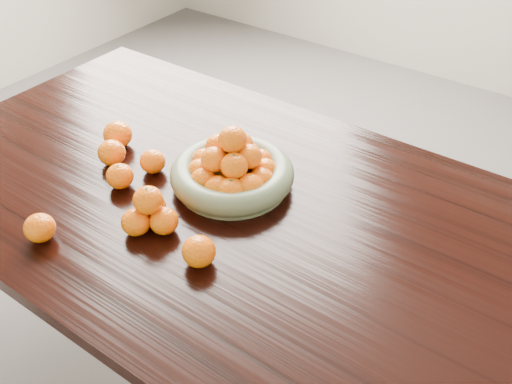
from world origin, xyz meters
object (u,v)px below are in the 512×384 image
Objects in this scene: fruit_bowl at (232,170)px; loose_orange_0 at (120,176)px; dining_table at (261,241)px; orange_pyramid at (150,212)px.

loose_orange_0 is (-0.23, -0.17, -0.01)m from fruit_bowl.
dining_table is 15.24× the size of orange_pyramid.
orange_pyramid is 1.87× the size of loose_orange_0.
loose_orange_0 is at bearing -143.10° from fruit_bowl.
loose_orange_0 is at bearing -161.66° from dining_table.
fruit_bowl reaches higher than dining_table.
fruit_bowl is (-0.13, 0.05, 0.14)m from dining_table.
orange_pyramid is (-0.18, -0.19, 0.13)m from dining_table.
loose_orange_0 is (-0.36, -0.12, 0.12)m from dining_table.
dining_table is 0.29m from orange_pyramid.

